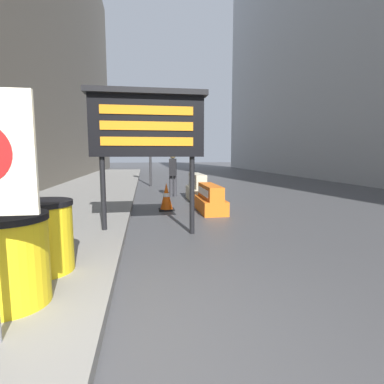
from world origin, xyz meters
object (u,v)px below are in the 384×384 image
barrel_drum_middle (43,236)px  message_board (147,126)px  jersey_barrier_orange_near (210,200)px  jersey_barrier_cream (197,189)px  traffic_cone_near (166,197)px  traffic_light_near_curb (150,120)px  barrel_drum_foreground (10,260)px  pedestrian_worker (173,171)px

barrel_drum_middle → message_board: bearing=56.7°
jersey_barrier_orange_near → jersey_barrier_cream: bearing=90.0°
barrel_drum_middle → jersey_barrier_orange_near: barrel_drum_middle is taller
traffic_cone_near → traffic_light_near_curb: bearing=92.6°
jersey_barrier_orange_near → message_board: bearing=-127.5°
barrel_drum_foreground → pedestrian_worker: pedestrian_worker is taller
message_board → jersey_barrier_cream: bearing=68.3°
pedestrian_worker → traffic_light_near_curb: bearing=19.6°
message_board → barrel_drum_middle: bearing=-123.3°
jersey_barrier_cream → barrel_drum_foreground: bearing=-113.3°
barrel_drum_foreground → traffic_cone_near: (1.89, 5.47, -0.21)m
pedestrian_worker → barrel_drum_middle: bearing=171.4°
message_board → barrel_drum_foreground: bearing=-115.6°
message_board → traffic_cone_near: 3.20m
message_board → pedestrian_worker: bearing=79.7°
barrel_drum_foreground → traffic_cone_near: bearing=70.9°
traffic_light_near_curb → barrel_drum_foreground: bearing=-97.5°
jersey_barrier_cream → traffic_cone_near: jersey_barrier_cream is taller
traffic_light_near_curb → jersey_barrier_orange_near: bearing=-78.1°
barrel_drum_foreground → jersey_barrier_orange_near: size_ratio=0.54×
barrel_drum_middle → pedestrian_worker: 7.83m
jersey_barrier_cream → traffic_cone_near: (-1.20, -1.71, -0.02)m
traffic_cone_near → pedestrian_worker: (0.46, 2.82, 0.59)m
jersey_barrier_orange_near → jersey_barrier_cream: size_ratio=0.98×
message_board → jersey_barrier_orange_near: size_ratio=1.70×
traffic_light_near_curb → pedestrian_worker: 4.57m
jersey_barrier_orange_near → pedestrian_worker: size_ratio=0.99×
barrel_drum_foreground → barrel_drum_middle: size_ratio=1.00×
barrel_drum_foreground → traffic_light_near_curb: (1.59, 12.17, 2.68)m
barrel_drum_foreground → message_board: 3.50m
barrel_drum_middle → traffic_light_near_curb: (1.55, 11.35, 2.68)m
traffic_cone_near → traffic_light_near_curb: traffic_light_near_curb is taller
jersey_barrier_cream → traffic_cone_near: size_ratio=2.13×
barrel_drum_foreground → traffic_light_near_curb: bearing=82.5°
barrel_drum_middle → traffic_cone_near: size_ratio=1.13×
jersey_barrier_cream → pedestrian_worker: bearing=123.5°
barrel_drum_middle → pedestrian_worker: size_ratio=0.53×
jersey_barrier_orange_near → pedestrian_worker: 3.35m
jersey_barrier_cream → pedestrian_worker: size_ratio=1.01×
barrel_drum_foreground → message_board: size_ratio=0.32×
traffic_light_near_curb → message_board: bearing=-91.4°
traffic_cone_near → pedestrian_worker: pedestrian_worker is taller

